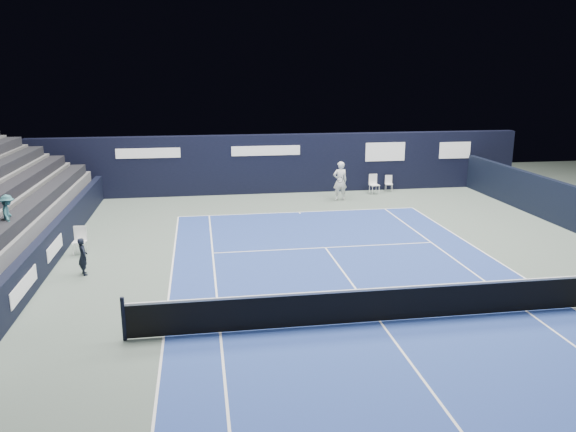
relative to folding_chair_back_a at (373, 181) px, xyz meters
name	(u,v)px	position (x,y,z in m)	size (l,w,h in m)	color
ground	(359,293)	(-4.63, -13.37, -0.69)	(48.00, 48.00, 0.00)	#4F5E56
court_surface	(380,322)	(-4.63, -15.37, -0.69)	(10.97, 23.77, 0.01)	navy
folding_chair_back_a	(373,181)	(0.00, 0.00, 0.00)	(0.51, 0.54, 1.04)	white
folding_chair_back_b	(389,182)	(1.01, 0.43, -0.20)	(0.44, 0.43, 0.87)	silver
line_judge_chair	(80,238)	(-13.38, -8.27, -0.12)	(0.47, 0.45, 0.99)	white
line_judge	(83,256)	(-12.86, -10.49, -0.08)	(0.44, 0.29, 1.21)	black
court_markings	(380,321)	(-4.63, -15.37, -0.68)	(11.03, 23.83, 0.00)	white
tennis_net	(381,304)	(-4.63, -15.37, -0.18)	(12.90, 0.10, 1.10)	black
back_sponsor_wall	(284,163)	(-4.63, 1.13, 0.86)	(26.00, 0.63, 3.10)	black
side_barrier_left	(49,248)	(-14.13, -9.40, -0.09)	(0.33, 22.00, 1.20)	black
tennis_player	(340,181)	(-2.15, -1.28, 0.29)	(0.74, 0.87, 1.97)	white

